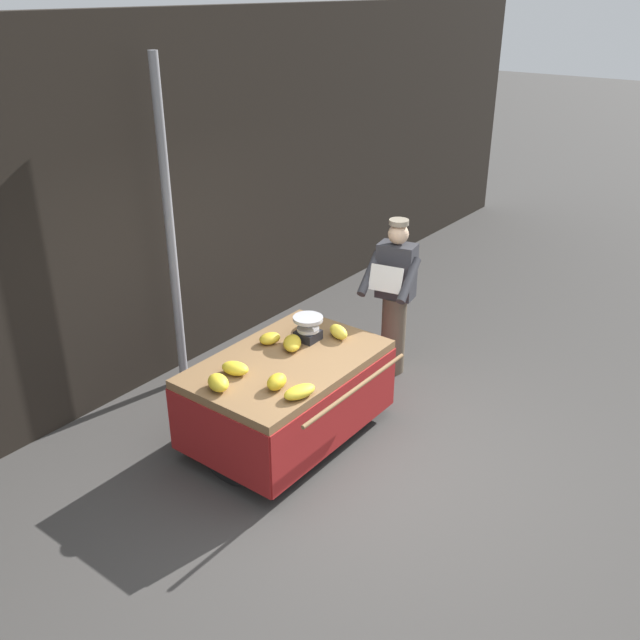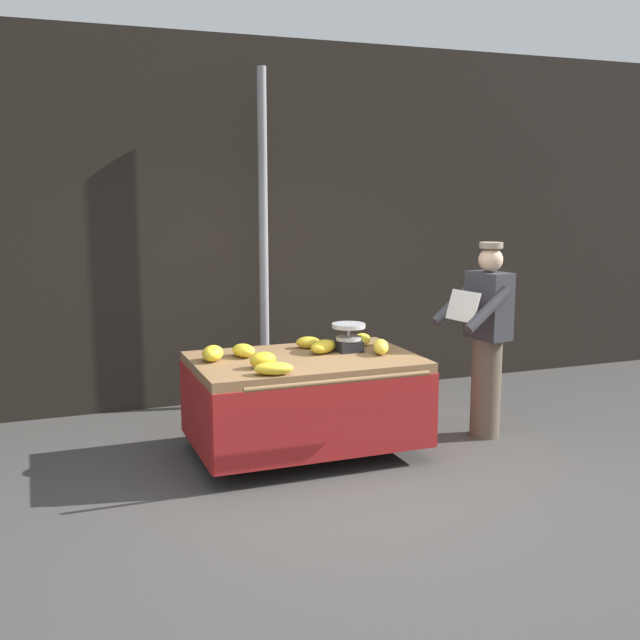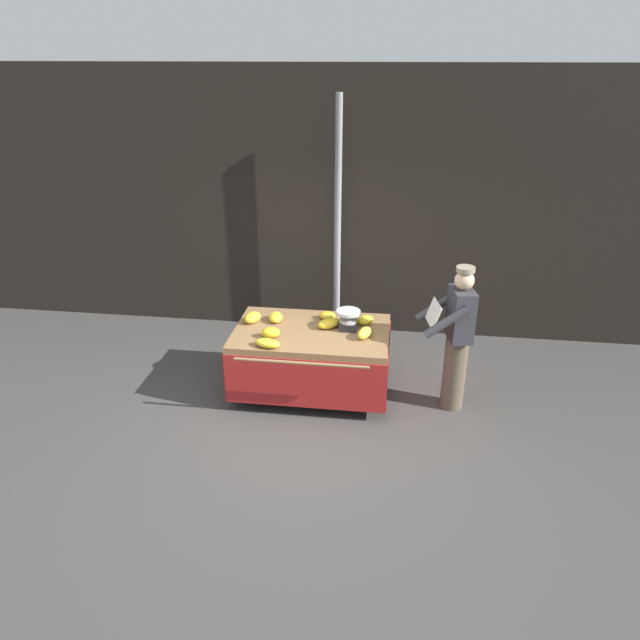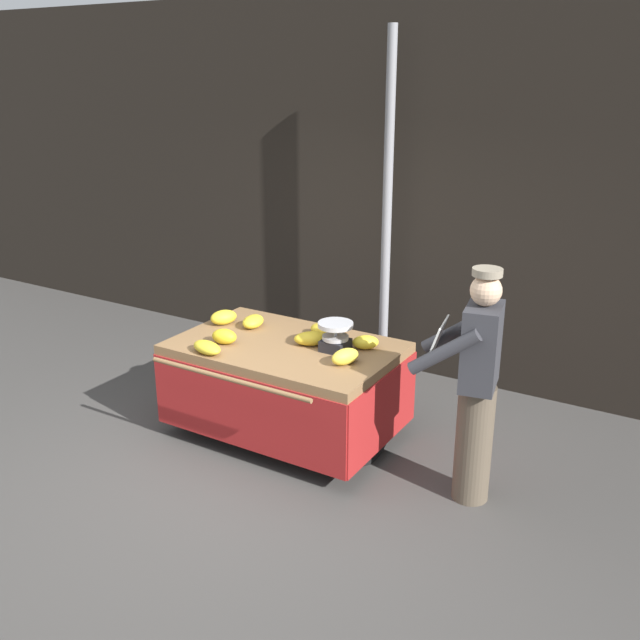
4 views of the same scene
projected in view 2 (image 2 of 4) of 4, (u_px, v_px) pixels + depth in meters
ground_plane at (355, 492)px, 5.53m from camera, size 60.00×60.00×0.00m
back_wall at (246, 223)px, 7.83m from camera, size 16.00×0.24×3.64m
street_pole at (263, 241)px, 7.52m from camera, size 0.09×0.09×3.31m
banana_cart at (305, 382)px, 6.22m from camera, size 1.82×1.36×0.82m
weighing_scale at (349, 337)px, 6.39m from camera, size 0.28×0.28×0.24m
banana_bunch_0 at (308, 342)px, 6.52m from camera, size 0.24×0.21×0.10m
banana_bunch_1 at (213, 353)px, 6.03m from camera, size 0.25×0.29×0.13m
banana_bunch_2 at (274, 368)px, 5.59m from camera, size 0.32×0.22×0.10m
banana_bunch_3 at (263, 360)px, 5.79m from camera, size 0.23×0.18×0.13m
banana_bunch_4 at (361, 340)px, 6.61m from camera, size 0.25×0.23×0.11m
banana_bunch_5 at (244, 350)px, 6.19m from camera, size 0.21×0.27×0.11m
banana_bunch_6 at (381, 347)px, 6.28m from camera, size 0.21×0.27×0.12m
banana_bunch_7 at (323, 347)px, 6.33m from camera, size 0.33×0.30×0.11m
vendor_person at (486, 339)px, 6.66m from camera, size 0.64×0.59×1.71m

